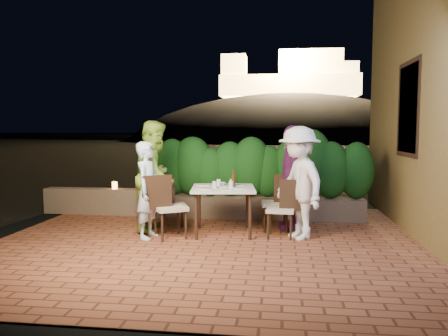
% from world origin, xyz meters
% --- Properties ---
extents(ground, '(400.00, 400.00, 0.00)m').
position_xyz_m(ground, '(0.00, 0.00, -0.02)').
color(ground, black).
rests_on(ground, ground).
extents(terrace_floor, '(7.00, 6.00, 0.15)m').
position_xyz_m(terrace_floor, '(0.00, 0.50, -0.07)').
color(terrace_floor, brown).
rests_on(terrace_floor, ground).
extents(window_pane, '(0.08, 1.00, 1.40)m').
position_xyz_m(window_pane, '(2.82, 1.50, 2.00)').
color(window_pane, black).
rests_on(window_pane, building_wall).
extents(window_frame, '(0.06, 1.15, 1.55)m').
position_xyz_m(window_frame, '(2.81, 1.50, 2.00)').
color(window_frame, black).
rests_on(window_frame, building_wall).
extents(planter, '(4.20, 0.55, 0.40)m').
position_xyz_m(planter, '(0.20, 2.30, 0.20)').
color(planter, brown).
rests_on(planter, ground).
extents(hedge, '(4.00, 0.70, 1.10)m').
position_xyz_m(hedge, '(0.20, 2.30, 0.95)').
color(hedge, '#144413').
rests_on(hedge, planter).
extents(parapet, '(2.20, 0.30, 0.50)m').
position_xyz_m(parapet, '(-2.80, 2.30, 0.25)').
color(parapet, brown).
rests_on(parapet, ground).
extents(hill, '(52.00, 40.00, 22.00)m').
position_xyz_m(hill, '(2.00, 60.00, -4.00)').
color(hill, black).
rests_on(hill, ground).
extents(fortress, '(26.00, 8.00, 8.00)m').
position_xyz_m(fortress, '(2.00, 60.00, 10.50)').
color(fortress, '#FFCC7A').
rests_on(fortress, hill).
extents(dining_table, '(1.10, 1.10, 0.75)m').
position_xyz_m(dining_table, '(-0.15, 0.96, 0.38)').
color(dining_table, white).
rests_on(dining_table, ground).
extents(plate_nw, '(0.23, 0.23, 0.01)m').
position_xyz_m(plate_nw, '(-0.38, 0.70, 0.76)').
color(plate_nw, white).
rests_on(plate_nw, dining_table).
extents(plate_sw, '(0.23, 0.23, 0.01)m').
position_xyz_m(plate_sw, '(-0.49, 1.15, 0.76)').
color(plate_sw, white).
rests_on(plate_sw, dining_table).
extents(plate_ne, '(0.24, 0.24, 0.01)m').
position_xyz_m(plate_ne, '(0.14, 0.81, 0.76)').
color(plate_ne, white).
rests_on(plate_ne, dining_table).
extents(plate_se, '(0.22, 0.22, 0.01)m').
position_xyz_m(plate_se, '(0.07, 1.21, 0.76)').
color(plate_se, white).
rests_on(plate_se, dining_table).
extents(plate_centre, '(0.20, 0.20, 0.01)m').
position_xyz_m(plate_centre, '(-0.14, 0.96, 0.76)').
color(plate_centre, white).
rests_on(plate_centre, dining_table).
extents(plate_front, '(0.21, 0.21, 0.01)m').
position_xyz_m(plate_front, '(-0.05, 0.65, 0.76)').
color(plate_front, white).
rests_on(plate_front, dining_table).
extents(glass_nw, '(0.07, 0.07, 0.11)m').
position_xyz_m(glass_nw, '(-0.26, 0.81, 0.81)').
color(glass_nw, silver).
rests_on(glass_nw, dining_table).
extents(glass_sw, '(0.07, 0.07, 0.11)m').
position_xyz_m(glass_sw, '(-0.24, 1.11, 0.81)').
color(glass_sw, silver).
rests_on(glass_sw, dining_table).
extents(glass_ne, '(0.07, 0.07, 0.12)m').
position_xyz_m(glass_ne, '(-0.01, 0.85, 0.81)').
color(glass_ne, silver).
rests_on(glass_ne, dining_table).
extents(glass_se, '(0.07, 0.07, 0.12)m').
position_xyz_m(glass_se, '(-0.02, 1.11, 0.81)').
color(glass_se, silver).
rests_on(glass_se, dining_table).
extents(beer_bottle, '(0.05, 0.05, 0.28)m').
position_xyz_m(beer_bottle, '(0.01, 1.04, 0.89)').
color(beer_bottle, '#4D260C').
rests_on(beer_bottle, dining_table).
extents(bowl, '(0.21, 0.21, 0.04)m').
position_xyz_m(bowl, '(-0.23, 1.23, 0.77)').
color(bowl, white).
rests_on(bowl, dining_table).
extents(chair_left_front, '(0.63, 0.63, 0.98)m').
position_xyz_m(chair_left_front, '(-0.92, 0.57, 0.49)').
color(chair_left_front, black).
rests_on(chair_left_front, ground).
extents(chair_left_back, '(0.52, 0.52, 0.86)m').
position_xyz_m(chair_left_back, '(-0.99, 1.08, 0.43)').
color(chair_left_back, black).
rests_on(chair_left_back, ground).
extents(chair_right_front, '(0.45, 0.45, 0.90)m').
position_xyz_m(chair_right_front, '(0.77, 0.84, 0.45)').
color(chair_right_front, black).
rests_on(chair_right_front, ground).
extents(chair_right_back, '(0.47, 0.47, 0.94)m').
position_xyz_m(chair_right_back, '(0.68, 1.29, 0.47)').
color(chair_right_back, black).
rests_on(chair_right_back, ground).
extents(diner_blue, '(0.42, 0.58, 1.49)m').
position_xyz_m(diner_blue, '(-1.25, 0.53, 0.75)').
color(diner_blue, '#C3E3FB').
rests_on(diner_blue, ground).
extents(diner_green, '(0.72, 0.91, 1.81)m').
position_xyz_m(diner_green, '(-1.28, 1.08, 0.91)').
color(diner_green, '#97C63E').
rests_on(diner_green, ground).
extents(diner_white, '(1.10, 1.28, 1.72)m').
position_xyz_m(diner_white, '(1.04, 0.79, 0.86)').
color(diner_white, white).
rests_on(diner_white, ground).
extents(diner_purple, '(0.56, 1.07, 1.74)m').
position_xyz_m(diner_purple, '(0.95, 1.40, 0.87)').
color(diner_purple, '#6D246D').
rests_on(diner_purple, ground).
extents(parapet_lamp, '(0.10, 0.10, 0.14)m').
position_xyz_m(parapet_lamp, '(-2.48, 2.30, 0.57)').
color(parapet_lamp, orange).
rests_on(parapet_lamp, parapet).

